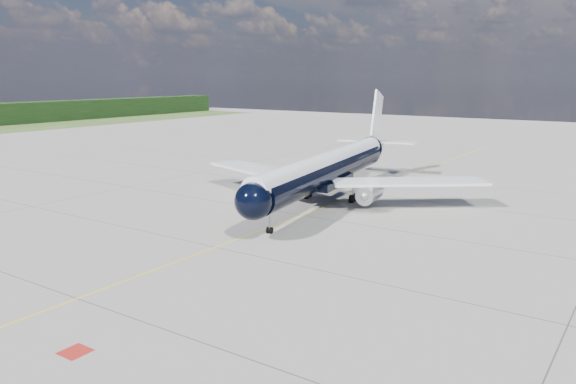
# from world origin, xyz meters

# --- Properties ---
(ground) EXTENTS (320.00, 320.00, 0.00)m
(ground) POSITION_xyz_m (0.00, 30.00, 0.00)
(ground) COLOR gray
(ground) RESTS_ON ground
(taxiway_centerline) EXTENTS (0.16, 160.00, 0.01)m
(taxiway_centerline) POSITION_xyz_m (0.00, 25.00, 0.00)
(taxiway_centerline) COLOR yellow
(taxiway_centerline) RESTS_ON ground
(red_marking) EXTENTS (1.60, 1.60, 0.01)m
(red_marking) POSITION_xyz_m (6.80, -10.00, 0.00)
(red_marking) COLOR maroon
(red_marking) RESTS_ON ground
(main_airliner) EXTENTS (38.53, 47.35, 13.72)m
(main_airliner) POSITION_xyz_m (-1.40, 33.74, 4.26)
(main_airliner) COLOR black
(main_airliner) RESTS_ON ground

